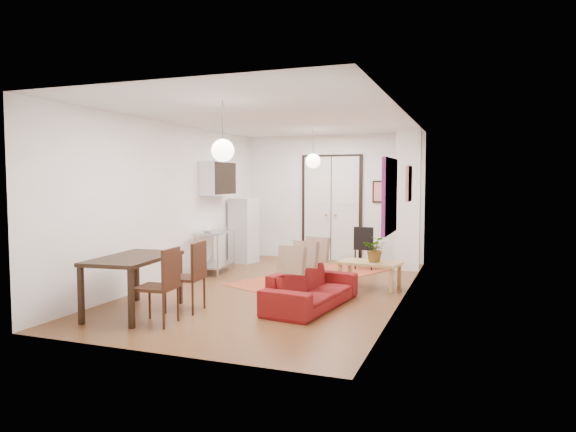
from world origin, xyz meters
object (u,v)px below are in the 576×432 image
(dining_chair_far, at_px, (160,279))
(dining_table, at_px, (134,263))
(sofa, at_px, (312,288))
(fridge, at_px, (244,230))
(kitchen_counter, at_px, (215,246))
(black_side_chair, at_px, (367,244))
(dining_chair_near, at_px, (188,270))
(coffee_table, at_px, (370,265))

(dining_chair_far, bearing_deg, dining_table, -118.29)
(sofa, relative_size, fridge, 1.30)
(kitchen_counter, height_order, black_side_chair, black_side_chair)
(dining_chair_near, bearing_deg, fridge, -171.44)
(fridge, xyz_separation_m, dining_chair_near, (1.05, -4.12, -0.15))
(fridge, relative_size, dining_chair_far, 1.47)
(sofa, relative_size, dining_chair_near, 1.91)
(sofa, bearing_deg, dining_chair_far, 139.90)
(black_side_chair, bearing_deg, dining_chair_far, 74.38)
(sofa, height_order, fridge, fridge)
(black_side_chair, bearing_deg, kitchen_counter, 32.76)
(kitchen_counter, bearing_deg, sofa, -44.91)
(kitchen_counter, xyz_separation_m, fridge, (-0.00, 1.37, 0.20))
(dining_chair_far, height_order, black_side_chair, dining_chair_far)
(dining_chair_far, relative_size, black_side_chair, 1.11)
(fridge, bearing_deg, sofa, -43.65)
(sofa, height_order, black_side_chair, black_side_chair)
(coffee_table, distance_m, dining_chair_near, 3.20)
(kitchen_counter, height_order, dining_table, kitchen_counter)
(dining_chair_near, xyz_separation_m, dining_chair_far, (0.00, -0.70, 0.00))
(kitchen_counter, bearing_deg, coffee_table, -15.00)
(sofa, bearing_deg, black_side_chair, 6.48)
(sofa, xyz_separation_m, dining_table, (-2.22, -1.20, 0.44))
(fridge, relative_size, dining_table, 0.96)
(fridge, height_order, dining_table, fridge)
(coffee_table, relative_size, black_side_chair, 1.23)
(dining_table, bearing_deg, fridge, 95.57)
(dining_chair_near, bearing_deg, black_side_chair, 152.66)
(coffee_table, bearing_deg, black_side_chair, 102.90)
(dining_chair_far, bearing_deg, dining_chair_near, 174.31)
(dining_chair_far, bearing_deg, sofa, 126.21)
(coffee_table, distance_m, dining_table, 3.95)
(coffee_table, relative_size, fridge, 0.76)
(coffee_table, height_order, fridge, fridge)
(sofa, relative_size, dining_chair_far, 1.91)
(sofa, distance_m, dining_chair_far, 2.19)
(dining_table, distance_m, dining_chair_near, 0.76)
(sofa, bearing_deg, dining_chair_near, 122.92)
(fridge, bearing_deg, dining_chair_near, -67.75)
(sofa, distance_m, black_side_chair, 3.57)
(dining_chair_near, relative_size, dining_chair_far, 1.00)
(coffee_table, relative_size, kitchen_counter, 0.95)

